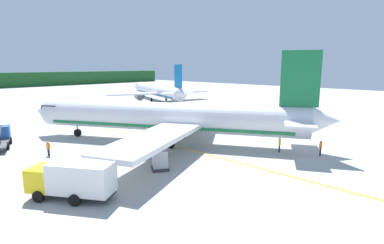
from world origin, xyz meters
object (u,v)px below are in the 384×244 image
cargo_container_near (160,160)px  crew_loader_left (60,169)px  crew_loader_right (48,147)px  crew_marshaller (280,144)px  airliner_mid_apron (158,91)px  crew_supervisor (321,147)px  service_truck_baggage (72,179)px  airliner_foreground (170,118)px

cargo_container_near → crew_loader_left: (-7.93, 4.38, 0.02)m
crew_loader_left → crew_loader_right: bearing=75.0°
crew_loader_right → cargo_container_near: bearing=-66.2°
cargo_container_near → crew_loader_right: cargo_container_near is taller
cargo_container_near → crew_marshaller: cargo_container_near is taller
airliner_mid_apron → crew_loader_right: size_ratio=20.50×
crew_marshaller → crew_supervisor: (1.93, -4.07, 0.00)m
service_truck_baggage → airliner_mid_apron: bearing=44.2°
airliner_mid_apron → crew_supervisor: bearing=-112.3°
cargo_container_near → crew_loader_right: 14.01m
service_truck_baggage → crew_marshaller: size_ratio=3.79×
airliner_mid_apron → crew_loader_right: bearing=-143.2°
service_truck_baggage → crew_loader_left: (0.98, 4.58, -0.60)m
crew_loader_left → crew_marshaller: bearing=-24.8°
airliner_foreground → airliner_mid_apron: (30.57, 38.79, -0.41)m
crew_loader_left → crew_loader_right: 8.74m
crew_supervisor → airliner_mid_apron: bearing=67.7°
airliner_mid_apron → crew_loader_right: 55.26m
crew_loader_left → crew_loader_right: crew_loader_right is taller
airliner_mid_apron → crew_marshaller: airliner_mid_apron is taller
airliner_mid_apron → crew_loader_left: (-46.47, -41.54, -1.96)m
service_truck_baggage → crew_loader_left: bearing=77.9°
airliner_foreground → service_truck_baggage: (-16.87, -7.32, -1.77)m
airliner_foreground → service_truck_baggage: bearing=-156.5°
crew_loader_left → service_truck_baggage: bearing=-102.1°
airliner_mid_apron → crew_loader_left: 62.36m
cargo_container_near → airliner_foreground: bearing=41.8°
airliner_foreground → service_truck_baggage: 18.48m
airliner_foreground → cargo_container_near: airliner_foreground is taller
crew_marshaller → crew_loader_right: size_ratio=1.03×
airliner_foreground → cargo_container_near: 10.95m
airliner_foreground → crew_loader_right: bearing=157.3°
airliner_mid_apron → cargo_container_near: size_ratio=15.74×
airliner_foreground → cargo_container_near: bearing=-138.2°
cargo_container_near → crew_loader_right: (-5.66, 12.82, 0.03)m
airliner_foreground → crew_marshaller: 14.23m
crew_loader_right → crew_loader_left: bearing=-105.0°
service_truck_baggage → crew_loader_right: 13.43m
service_truck_baggage → crew_marshaller: 23.33m
crew_supervisor → crew_loader_left: bearing=149.2°
airliner_mid_apron → crew_marshaller: size_ratio=19.89×
service_truck_baggage → crew_marshaller: service_truck_baggage is taller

